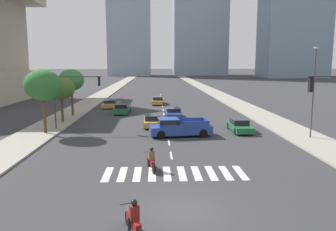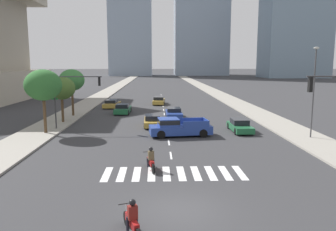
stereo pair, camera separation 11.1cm
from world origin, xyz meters
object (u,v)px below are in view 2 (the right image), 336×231
at_px(pickup_truck, 177,127).
at_px(street_tree_third, 72,80).
at_px(motorcycle_lead, 132,221).
at_px(sedan_blue_1, 174,113).
at_px(sedan_green_4, 123,109).
at_px(sedan_gold_5, 159,101).
at_px(motorcycle_trailing, 151,161).
at_px(sedan_gold_0, 112,104).
at_px(sedan_green_2, 240,126).
at_px(sedan_gold_3, 153,121).
at_px(street_tree_second, 61,88).
at_px(street_lamp_east, 314,86).
at_px(traffic_signal_far, 73,90).
at_px(street_tree_nearest, 43,85).

bearing_deg(pickup_truck, street_tree_third, -50.13).
relative_size(motorcycle_lead, sedan_blue_1, 0.46).
xyz_separation_m(motorcycle_lead, sedan_green_4, (-3.53, 32.01, 0.01)).
bearing_deg(sedan_gold_5, sedan_blue_1, -169.07).
bearing_deg(motorcycle_trailing, motorcycle_lead, 163.43).
height_order(motorcycle_lead, sedan_gold_0, motorcycle_lead).
distance_m(sedan_blue_1, sedan_green_2, 10.35).
distance_m(motorcycle_lead, sedan_green_2, 21.61).
height_order(pickup_truck, sedan_gold_3, pickup_truck).
distance_m(pickup_truck, sedan_gold_3, 5.57).
bearing_deg(sedan_blue_1, street_tree_second, -77.21).
bearing_deg(street_tree_third, street_lamp_east, -28.99).
distance_m(motorcycle_trailing, street_lamp_east, 16.74).
bearing_deg(traffic_signal_far, sedan_green_4, 71.07).
distance_m(sedan_green_2, sedan_gold_5, 23.70).
bearing_deg(street_lamp_east, pickup_truck, 172.44).
height_order(motorcycle_trailing, street_tree_third, street_tree_third).
relative_size(motorcycle_lead, traffic_signal_far, 0.38).
distance_m(pickup_truck, sedan_gold_5, 24.30).
height_order(motorcycle_trailing, street_tree_nearest, street_tree_nearest).
bearing_deg(sedan_blue_1, traffic_signal_far, -57.04).
bearing_deg(motorcycle_lead, street_tree_third, -2.60).
relative_size(pickup_truck, sedan_green_4, 1.29).
xyz_separation_m(sedan_gold_3, street_tree_nearest, (-10.08, -3.77, 4.05)).
bearing_deg(street_lamp_east, sedan_gold_5, 117.16).
relative_size(motorcycle_trailing, sedan_gold_0, 0.45).
xyz_separation_m(sedan_gold_5, street_tree_second, (-10.87, -17.06, 3.32)).
xyz_separation_m(motorcycle_trailing, sedan_green_4, (-4.12, 24.02, 0.01)).
xyz_separation_m(motorcycle_trailing, traffic_signal_far, (-7.90, 13.02, 3.43)).
bearing_deg(street_tree_third, motorcycle_trailing, -64.88).
relative_size(motorcycle_lead, pickup_truck, 0.36).
bearing_deg(sedan_green_4, sedan_gold_5, -24.04).
height_order(sedan_gold_0, street_tree_third, street_tree_third).
distance_m(sedan_gold_0, sedan_blue_1, 13.38).
bearing_deg(street_tree_second, sedan_green_4, 49.90).
distance_m(motorcycle_trailing, street_tree_second, 19.99).
bearing_deg(street_tree_third, motorcycle_lead, -72.15).
xyz_separation_m(pickup_truck, sedan_green_4, (-6.42, 14.29, -0.22)).
distance_m(sedan_gold_0, street_tree_third, 10.08).
bearing_deg(traffic_signal_far, sedan_blue_1, 33.87).
bearing_deg(sedan_gold_0, sedan_gold_5, -55.38).
height_order(sedan_green_2, sedan_green_4, sedan_green_4).
xyz_separation_m(sedan_gold_0, street_tree_nearest, (-3.73, -19.00, 4.05)).
xyz_separation_m(sedan_blue_1, street_tree_nearest, (-12.59, -8.98, 4.04)).
distance_m(sedan_gold_0, traffic_signal_far, 17.41).
bearing_deg(sedan_gold_5, sedan_green_4, 157.74).
height_order(sedan_green_2, sedan_gold_5, sedan_gold_5).
xyz_separation_m(sedan_gold_0, sedan_gold_3, (6.35, -15.23, -0.00)).
xyz_separation_m(sedan_gold_5, traffic_signal_far, (-8.67, -20.97, 3.43)).
distance_m(sedan_blue_1, street_lamp_east, 17.00).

